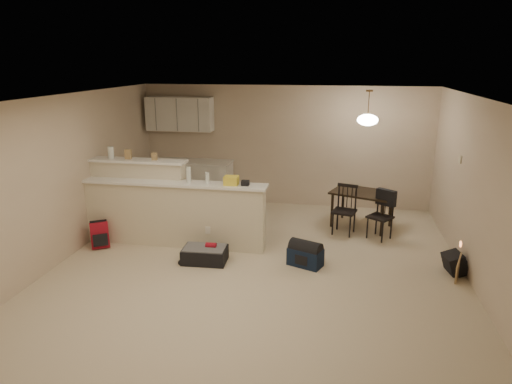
% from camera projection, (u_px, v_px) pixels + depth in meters
% --- Properties ---
extents(room, '(7.00, 7.02, 2.50)m').
position_uv_depth(room, '(254.00, 192.00, 6.22)').
color(room, beige).
rests_on(room, ground).
extents(breakfast_bar, '(3.08, 0.58, 1.39)m').
position_uv_depth(breakfast_bar, '(162.00, 208.00, 7.62)').
color(breakfast_bar, beige).
rests_on(breakfast_bar, ground).
extents(upper_cabinets, '(1.40, 0.34, 0.70)m').
position_uv_depth(upper_cabinets, '(180.00, 114.00, 9.55)').
color(upper_cabinets, white).
rests_on(upper_cabinets, room).
extents(kitchen_counter, '(1.80, 0.60, 0.90)m').
position_uv_depth(kitchen_counter, '(190.00, 183.00, 9.80)').
color(kitchen_counter, white).
rests_on(kitchen_counter, ground).
extents(thermostat, '(0.02, 0.12, 0.12)m').
position_uv_depth(thermostat, '(460.00, 159.00, 7.11)').
color(thermostat, beige).
rests_on(thermostat, room).
extents(jar, '(0.10, 0.10, 0.20)m').
position_uv_depth(jar, '(111.00, 153.00, 7.66)').
color(jar, silver).
rests_on(jar, breakfast_bar).
extents(cereal_box, '(0.10, 0.07, 0.16)m').
position_uv_depth(cereal_box, '(128.00, 154.00, 7.62)').
color(cereal_box, '#A28254').
rests_on(cereal_box, breakfast_bar).
extents(small_box, '(0.08, 0.06, 0.12)m').
position_uv_depth(small_box, '(154.00, 157.00, 7.54)').
color(small_box, '#A28254').
rests_on(small_box, breakfast_bar).
extents(bottle_a, '(0.07, 0.07, 0.26)m').
position_uv_depth(bottle_a, '(189.00, 175.00, 7.29)').
color(bottle_a, silver).
rests_on(bottle_a, breakfast_bar).
extents(bottle_b, '(0.06, 0.06, 0.18)m').
position_uv_depth(bottle_b, '(207.00, 178.00, 7.25)').
color(bottle_b, silver).
rests_on(bottle_b, breakfast_bar).
extents(bag_lump, '(0.22, 0.18, 0.14)m').
position_uv_depth(bag_lump, '(231.00, 180.00, 7.19)').
color(bag_lump, '#A28254').
rests_on(bag_lump, breakfast_bar).
extents(pouch, '(0.12, 0.10, 0.08)m').
position_uv_depth(pouch, '(245.00, 183.00, 7.16)').
color(pouch, '#A28254').
rests_on(pouch, breakfast_bar).
extents(dining_table, '(1.26, 1.05, 0.67)m').
position_uv_depth(dining_table, '(362.00, 196.00, 8.35)').
color(dining_table, black).
rests_on(dining_table, ground).
extents(pendant_lamp, '(0.36, 0.36, 0.62)m').
position_uv_depth(pendant_lamp, '(368.00, 119.00, 7.96)').
color(pendant_lamp, brown).
rests_on(pendant_lamp, room).
extents(dining_chair_near, '(0.47, 0.46, 0.88)m').
position_uv_depth(dining_chair_near, '(344.00, 210.00, 8.04)').
color(dining_chair_near, black).
rests_on(dining_chair_near, ground).
extents(dining_chair_far, '(0.50, 0.50, 0.84)m').
position_uv_depth(dining_chair_far, '(380.00, 216.00, 7.82)').
color(dining_chair_far, black).
rests_on(dining_chair_far, ground).
extents(suitcase, '(0.68, 0.46, 0.22)m').
position_uv_depth(suitcase, '(205.00, 255.00, 6.99)').
color(suitcase, black).
rests_on(suitcase, ground).
extents(red_backpack, '(0.33, 0.30, 0.43)m').
position_uv_depth(red_backpack, '(100.00, 235.00, 7.51)').
color(red_backpack, maroon).
rests_on(red_backpack, ground).
extents(navy_duffel, '(0.57, 0.44, 0.27)m').
position_uv_depth(navy_duffel, '(305.00, 257.00, 6.86)').
color(navy_duffel, '#101C33').
rests_on(navy_duffel, ground).
extents(black_daypack, '(0.29, 0.37, 0.29)m').
position_uv_depth(black_daypack, '(455.00, 263.00, 6.62)').
color(black_daypack, black).
rests_on(black_daypack, ground).
extents(cardboard_sheet, '(0.16, 0.39, 0.31)m').
position_uv_depth(cardboard_sheet, '(458.00, 269.00, 6.42)').
color(cardboard_sheet, '#A28254').
rests_on(cardboard_sheet, ground).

